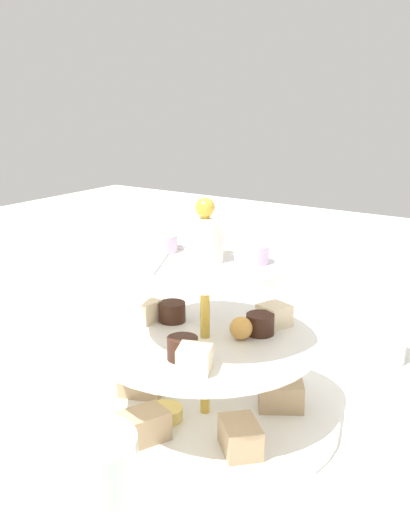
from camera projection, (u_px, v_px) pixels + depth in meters
The scene contains 3 objects.
ground_plane at pixel (205, 420), 0.69m from camera, with size 2.40×2.40×0.00m, color white.
tiered_serving_stand at pixel (205, 359), 0.67m from camera, with size 0.29×0.29×0.24m.
water_glass_short_left at pixel (381, 336), 0.83m from camera, with size 0.06×0.06×0.07m, color silver.
Camera 1 is at (0.52, 0.35, 0.35)m, focal length 44.72 mm.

